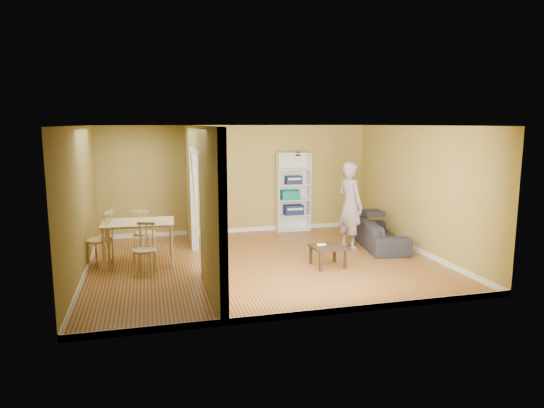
% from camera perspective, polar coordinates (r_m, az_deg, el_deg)
% --- Properties ---
extents(room_shell, '(6.50, 6.50, 6.50)m').
position_cam_1_polar(room_shell, '(9.10, -0.91, 0.99)').
color(room_shell, '#AE7F34').
rests_on(room_shell, ground).
extents(partition, '(0.22, 5.50, 2.60)m').
position_cam_1_polar(partition, '(8.90, -8.44, 0.70)').
color(partition, olive).
rests_on(partition, ground).
extents(wall_speaker, '(0.10, 0.10, 0.10)m').
position_cam_1_polar(wall_speaker, '(12.02, 3.06, 5.91)').
color(wall_speaker, black).
rests_on(wall_speaker, room_shell).
extents(sofa, '(2.07, 1.15, 0.75)m').
position_cam_1_polar(sofa, '(10.73, 12.55, -2.97)').
color(sofa, black).
rests_on(sofa, ground).
extents(person, '(0.93, 0.81, 2.18)m').
position_cam_1_polar(person, '(10.36, 9.22, 0.72)').
color(person, slate).
rests_on(person, ground).
extents(bookshelf, '(0.82, 0.36, 1.94)m').
position_cam_1_polar(bookshelf, '(11.99, 2.44, 1.44)').
color(bookshelf, white).
rests_on(bookshelf, ground).
extents(paper_box_navy_a, '(0.46, 0.30, 0.24)m').
position_cam_1_polar(paper_box_navy_a, '(12.01, 2.54, -0.68)').
color(paper_box_navy_a, navy).
rests_on(paper_box_navy_a, bookshelf).
extents(paper_box_teal, '(0.45, 0.29, 0.23)m').
position_cam_1_polar(paper_box_teal, '(11.93, 2.12, 1.09)').
color(paper_box_teal, '#1B6461').
rests_on(paper_box_teal, bookshelf).
extents(paper_box_navy_b, '(0.39, 0.25, 0.20)m').
position_cam_1_polar(paper_box_navy_b, '(11.90, 2.53, 2.84)').
color(paper_box_navy_b, navy).
rests_on(paper_box_navy_b, bookshelf).
extents(coffee_table, '(0.59, 0.59, 0.39)m').
position_cam_1_polar(coffee_table, '(9.10, 6.60, -5.29)').
color(coffee_table, '#342919').
rests_on(coffee_table, ground).
extents(game_controller, '(0.16, 0.04, 0.03)m').
position_cam_1_polar(game_controller, '(9.12, 5.82, -4.76)').
color(game_controller, white).
rests_on(game_controller, coffee_table).
extents(dining_table, '(1.31, 0.87, 0.82)m').
position_cam_1_polar(dining_table, '(9.47, -15.45, -2.48)').
color(dining_table, beige).
rests_on(dining_table, ground).
extents(chair_left, '(0.61, 0.61, 1.05)m').
position_cam_1_polar(chair_left, '(9.58, -19.61, -3.86)').
color(chair_left, '#D3B48A').
rests_on(chair_left, ground).
extents(chair_near, '(0.52, 0.52, 0.91)m').
position_cam_1_polar(chair_near, '(8.87, -14.81, -5.13)').
color(chair_near, tan).
rests_on(chair_near, ground).
extents(chair_far, '(0.58, 0.58, 0.95)m').
position_cam_1_polar(chair_far, '(10.12, -14.77, -3.20)').
color(chair_far, tan).
rests_on(chair_far, ground).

